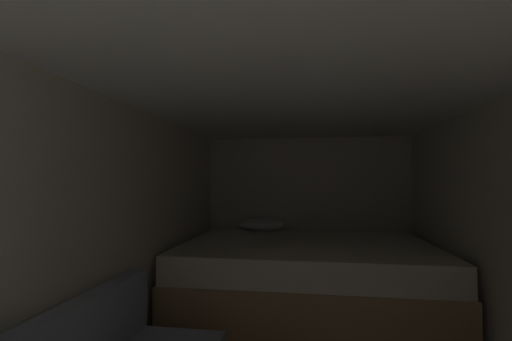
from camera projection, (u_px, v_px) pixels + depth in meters
wall_back at (307, 213)px, 4.52m from camera, size 2.69×0.05×1.96m
wall_left at (108, 242)px, 2.36m from camera, size 0.05×4.73×1.96m
ceiling_slab at (304, 88)px, 2.19m from camera, size 2.69×4.73×0.05m
bed at (306, 280)px, 3.54m from camera, size 2.47×1.81×0.94m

